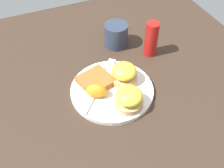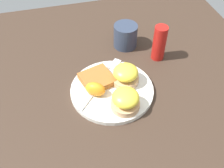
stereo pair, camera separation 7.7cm
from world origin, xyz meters
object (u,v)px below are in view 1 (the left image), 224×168
Objects in this scene: cup at (116,35)px; fork at (102,80)px; sandwich_benedict_right at (124,74)px; orange_wedge at (97,91)px; hashbrown_patty at (96,81)px; condiment_bottle at (151,39)px; sandwich_benedict_left at (129,98)px.

fork is at bearing 144.35° from cup.
orange_wedge is (-0.03, 0.10, -0.01)m from sandwich_benedict_right.
cup reaches higher than fork.
orange_wedge is 0.31× the size of fork.
cup is (0.17, -0.14, 0.02)m from hashbrown_patty.
fork is (0.05, -0.04, -0.02)m from orange_wedge.
cup is at bearing -35.56° from orange_wedge.
condiment_bottle is (0.10, -0.15, 0.02)m from sandwich_benedict_right.
sandwich_benedict_left is at bearing -133.78° from orange_wedge.
sandwich_benedict_left is at bearing -163.52° from fork.
fork is (0.12, 0.04, -0.03)m from sandwich_benedict_left.
condiment_bottle is at bearing -56.19° from sandwich_benedict_right.
orange_wedge is 0.27m from cup.
orange_wedge is at bearing 116.89° from condiment_bottle.
sandwich_benedict_right is at bearing 163.52° from cup.
fork is 1.70× the size of cup.
fork is at bearing -89.42° from hashbrown_patty.
condiment_bottle is at bearing -136.60° from cup.
sandwich_benedict_right reaches higher than fork.
sandwich_benedict_left is 0.66× the size of condiment_bottle.
hashbrown_patty reaches higher than fork.
fork is 0.23m from condiment_bottle.
orange_wedge is at bearing 46.22° from sandwich_benedict_left.
sandwich_benedict_left is 0.10m from sandwich_benedict_right.
sandwich_benedict_right is at bearing -74.94° from orange_wedge.
cup is (0.22, -0.16, 0.01)m from orange_wedge.
sandwich_benedict_right is 0.20m from cup.
cup is (0.17, -0.12, 0.03)m from fork.
hashbrown_patty is (0.02, 0.08, -0.02)m from sandwich_benedict_right.
orange_wedge is 0.48× the size of condiment_bottle.
sandwich_benedict_left is 1.00× the size of sandwich_benedict_right.
fork is 1.53× the size of condiment_bottle.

